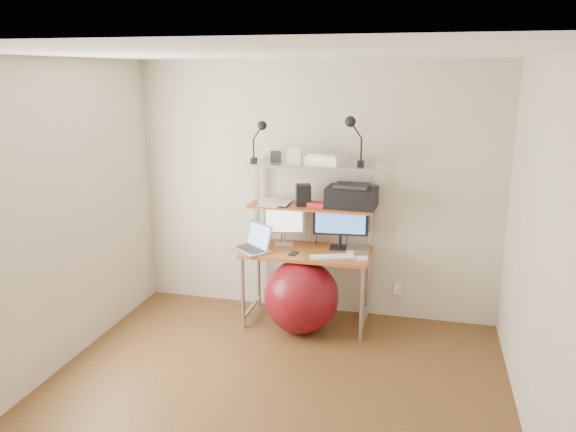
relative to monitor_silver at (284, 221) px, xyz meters
name	(u,v)px	position (x,y,z in m)	size (l,w,h in m)	color
room	(264,243)	(0.26, -1.59, 0.28)	(3.60, 3.60, 3.60)	brown
computer_desk	(308,227)	(0.26, -0.09, -0.02)	(1.20, 0.60, 1.57)	#A85520
wall_outlet	(398,289)	(1.11, 0.20, -0.67)	(0.08, 0.01, 0.12)	white
monitor_silver	(284,221)	(0.00, 0.00, 0.00)	(0.39, 0.18, 0.44)	#B0B0B5
monitor_black	(341,222)	(0.55, 0.01, 0.03)	(0.53, 0.16, 0.53)	black
laptop	(255,244)	(-0.23, -0.24, -0.18)	(0.47, 0.46, 0.32)	silver
keyboard	(333,257)	(0.52, -0.28, -0.23)	(0.40, 0.12, 0.01)	white
mouse	(362,258)	(0.80, -0.28, -0.22)	(0.10, 0.06, 0.03)	white
mac_mini	(357,249)	(0.72, -0.05, -0.21)	(0.21, 0.21, 0.04)	silver
phone	(293,253)	(0.15, -0.27, -0.23)	(0.07, 0.12, 0.01)	black
printer	(352,196)	(0.65, 0.01, 0.28)	(0.48, 0.34, 0.22)	black
nas_cube	(303,195)	(0.19, -0.02, 0.28)	(0.14, 0.14, 0.20)	black
red_box	(317,205)	(0.33, -0.07, 0.20)	(0.17, 0.11, 0.05)	red
scanner	(324,159)	(0.38, 0.00, 0.62)	(0.40, 0.32, 0.09)	white
box_white	(294,156)	(0.10, -0.05, 0.65)	(0.13, 0.11, 0.15)	white
box_grey	(276,156)	(-0.09, 0.03, 0.63)	(0.10, 0.10, 0.10)	#29292B
clip_lamp_left	(260,132)	(-0.20, -0.11, 0.87)	(0.16, 0.09, 0.40)	black
clip_lamp_right	(353,130)	(0.65, -0.08, 0.91)	(0.18, 0.10, 0.45)	black
exercise_ball	(301,296)	(0.25, -0.34, -0.62)	(0.70, 0.70, 0.70)	maroon
paper_stack	(273,202)	(-0.11, -0.02, 0.19)	(0.37, 0.41, 0.02)	white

